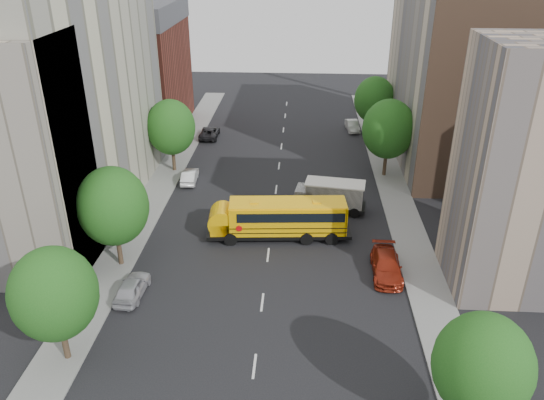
# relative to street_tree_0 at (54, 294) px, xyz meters

# --- Properties ---
(ground) EXTENTS (120.00, 120.00, 0.00)m
(ground) POSITION_rel_street_tree_0_xyz_m (11.00, 14.00, -4.64)
(ground) COLOR black
(ground) RESTS_ON ground
(sidewalk_left) EXTENTS (3.00, 80.00, 0.12)m
(sidewalk_left) POSITION_rel_street_tree_0_xyz_m (-0.50, 19.00, -4.58)
(sidewalk_left) COLOR slate
(sidewalk_left) RESTS_ON ground
(sidewalk_right) EXTENTS (3.00, 80.00, 0.12)m
(sidewalk_right) POSITION_rel_street_tree_0_xyz_m (22.50, 19.00, -4.58)
(sidewalk_right) COLOR slate
(sidewalk_right) RESTS_ON ground
(lane_markings) EXTENTS (0.15, 64.00, 0.01)m
(lane_markings) POSITION_rel_street_tree_0_xyz_m (11.00, 24.00, -4.64)
(lane_markings) COLOR silver
(lane_markings) RESTS_ON ground
(building_left_cream) EXTENTS (10.00, 26.00, 20.00)m
(building_left_cream) POSITION_rel_street_tree_0_xyz_m (-7.00, 20.00, 5.36)
(building_left_cream) COLOR beige
(building_left_cream) RESTS_ON ground
(building_left_redbrick) EXTENTS (10.00, 15.00, 13.00)m
(building_left_redbrick) POSITION_rel_street_tree_0_xyz_m (-7.00, 42.00, 1.86)
(building_left_redbrick) COLOR maroon
(building_left_redbrick) RESTS_ON ground
(building_left_near) EXTENTS (10.00, 7.00, 17.00)m
(building_left_near) POSITION_rel_street_tree_0_xyz_m (-7.00, 9.50, 3.86)
(building_left_near) COLOR #B7A78E
(building_left_near) RESTS_ON ground
(building_right_near) EXTENTS (10.00, 7.00, 17.00)m
(building_right_near) POSITION_rel_street_tree_0_xyz_m (29.00, 9.50, 3.86)
(building_right_near) COLOR tan
(building_right_near) RESTS_ON ground
(building_right_far) EXTENTS (10.00, 22.00, 18.00)m
(building_right_far) POSITION_rel_street_tree_0_xyz_m (29.00, 34.00, 4.36)
(building_right_far) COLOR #B7A78E
(building_right_far) RESTS_ON ground
(building_right_sidewall) EXTENTS (10.10, 0.30, 18.00)m
(building_right_sidewall) POSITION_rel_street_tree_0_xyz_m (29.00, 23.00, 4.36)
(building_right_sidewall) COLOR brown
(building_right_sidewall) RESTS_ON ground
(street_tree_0) EXTENTS (4.80, 4.80, 7.41)m
(street_tree_0) POSITION_rel_street_tree_0_xyz_m (0.00, 0.00, 0.00)
(street_tree_0) COLOR #38281C
(street_tree_0) RESTS_ON ground
(street_tree_1) EXTENTS (5.12, 5.12, 7.90)m
(street_tree_1) POSITION_rel_street_tree_0_xyz_m (0.00, 10.00, 0.31)
(street_tree_1) COLOR #38281C
(street_tree_1) RESTS_ON ground
(street_tree_2) EXTENTS (4.99, 4.99, 7.71)m
(street_tree_2) POSITION_rel_street_tree_0_xyz_m (0.00, 28.00, 0.19)
(street_tree_2) COLOR #38281C
(street_tree_2) RESTS_ON ground
(street_tree_3) EXTENTS (4.61, 4.61, 7.11)m
(street_tree_3) POSITION_rel_street_tree_0_xyz_m (22.00, -4.00, -0.19)
(street_tree_3) COLOR #38281C
(street_tree_3) RESTS_ON ground
(street_tree_4) EXTENTS (5.25, 5.25, 8.10)m
(street_tree_4) POSITION_rel_street_tree_0_xyz_m (22.00, 28.00, 0.43)
(street_tree_4) COLOR #38281C
(street_tree_4) RESTS_ON ground
(street_tree_5) EXTENTS (4.86, 4.86, 7.51)m
(street_tree_5) POSITION_rel_street_tree_0_xyz_m (22.00, 40.00, 0.06)
(street_tree_5) COLOR #38281C
(street_tree_5) RESTS_ON ground
(school_bus) EXTENTS (11.87, 3.59, 3.30)m
(school_bus) POSITION_rel_street_tree_0_xyz_m (11.60, 14.82, -2.80)
(school_bus) COLOR black
(school_bus) RESTS_ON ground
(safari_truck) EXTENTS (6.80, 3.29, 2.80)m
(safari_truck) POSITION_rel_street_tree_0_xyz_m (16.03, 19.92, -3.16)
(safari_truck) COLOR black
(safari_truck) RESTS_ON ground
(parked_car_0) EXTENTS (1.83, 4.12, 1.38)m
(parked_car_0) POSITION_rel_street_tree_0_xyz_m (2.02, 6.21, -3.95)
(parked_car_0) COLOR #ACAAB1
(parked_car_0) RESTS_ON ground
(parked_car_1) EXTENTS (1.59, 3.97, 1.28)m
(parked_car_1) POSITION_rel_street_tree_0_xyz_m (2.20, 25.26, -4.00)
(parked_car_1) COLOR silver
(parked_car_1) RESTS_ON ground
(parked_car_2) EXTENTS (2.23, 4.69, 1.29)m
(parked_car_2) POSITION_rel_street_tree_0_xyz_m (2.00, 38.57, -3.99)
(parked_car_2) COLOR black
(parked_car_2) RESTS_ON ground
(parked_car_3) EXTENTS (2.20, 5.15, 1.48)m
(parked_car_3) POSITION_rel_street_tree_0_xyz_m (19.80, 9.89, -3.90)
(parked_car_3) COLOR maroon
(parked_car_3) RESTS_ON ground
(parked_car_5) EXTENTS (1.76, 4.06, 1.30)m
(parked_car_5) POSITION_rel_street_tree_0_xyz_m (19.80, 42.28, -3.99)
(parked_car_5) COLOR #A9A9A4
(parked_car_5) RESTS_ON ground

